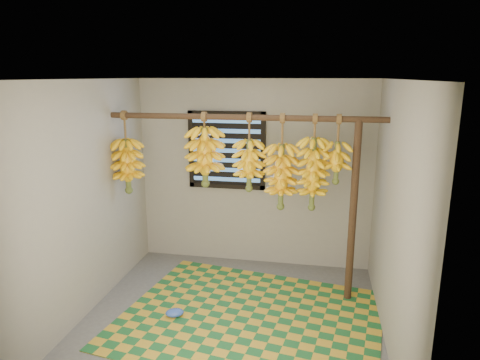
% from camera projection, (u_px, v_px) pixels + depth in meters
% --- Properties ---
extents(floor, '(3.00, 3.00, 0.01)m').
position_uv_depth(floor, '(230.00, 322.00, 4.35)').
color(floor, '#545454').
rests_on(floor, ground).
extents(ceiling, '(3.00, 3.00, 0.01)m').
position_uv_depth(ceiling, '(228.00, 79.00, 3.78)').
color(ceiling, silver).
rests_on(ceiling, wall_back).
extents(wall_back, '(3.00, 0.01, 2.40)m').
position_uv_depth(wall_back, '(254.00, 174.00, 5.50)').
color(wall_back, gray).
rests_on(wall_back, floor).
extents(wall_left, '(0.01, 3.00, 2.40)m').
position_uv_depth(wall_left, '(84.00, 200.00, 4.33)').
color(wall_left, gray).
rests_on(wall_left, floor).
extents(wall_right, '(0.01, 3.00, 2.40)m').
position_uv_depth(wall_right, '(395.00, 218.00, 3.79)').
color(wall_right, gray).
rests_on(wall_right, floor).
extents(window, '(1.00, 0.04, 1.00)m').
position_uv_depth(window, '(227.00, 151.00, 5.46)').
color(window, black).
rests_on(window, wall_back).
extents(hanging_pole, '(3.00, 0.06, 0.06)m').
position_uv_depth(hanging_pole, '(243.00, 117.00, 4.54)').
color(hanging_pole, '#462F1D').
rests_on(hanging_pole, wall_left).
extents(support_post, '(0.08, 0.08, 2.00)m').
position_uv_depth(support_post, '(353.00, 213.00, 4.56)').
color(support_post, '#462F1D').
rests_on(support_post, floor).
extents(woven_mat, '(2.87, 2.44, 0.01)m').
position_uv_depth(woven_mat, '(250.00, 318.00, 4.39)').
color(woven_mat, '#1B5B2A').
rests_on(woven_mat, floor).
extents(plastic_bag, '(0.23, 0.20, 0.08)m').
position_uv_depth(plastic_bag, '(175.00, 313.00, 4.41)').
color(plastic_bag, '#3051B5').
rests_on(plastic_bag, woven_mat).
extents(banana_bunch_a, '(0.35, 0.35, 0.94)m').
position_uv_depth(banana_bunch_a, '(127.00, 166.00, 4.92)').
color(banana_bunch_a, brown).
rests_on(banana_bunch_a, hanging_pole).
extents(banana_bunch_b, '(0.40, 0.40, 0.82)m').
position_uv_depth(banana_bunch_b, '(205.00, 157.00, 4.72)').
color(banana_bunch_b, brown).
rests_on(banana_bunch_b, hanging_pole).
extents(banana_bunch_c, '(0.33, 0.33, 0.85)m').
position_uv_depth(banana_bunch_c, '(249.00, 165.00, 4.65)').
color(banana_bunch_c, brown).
rests_on(banana_bunch_c, hanging_pole).
extents(banana_bunch_d, '(0.35, 0.35, 1.03)m').
position_uv_depth(banana_bunch_d, '(281.00, 177.00, 4.61)').
color(banana_bunch_d, brown).
rests_on(banana_bunch_d, hanging_pole).
extents(banana_bunch_e, '(0.34, 0.34, 1.03)m').
position_uv_depth(banana_bunch_e, '(313.00, 174.00, 4.54)').
color(banana_bunch_e, brown).
rests_on(banana_bunch_e, hanging_pole).
extents(banana_bunch_f, '(0.30, 0.30, 0.72)m').
position_uv_depth(banana_bunch_f, '(337.00, 162.00, 4.47)').
color(banana_bunch_f, brown).
rests_on(banana_bunch_f, hanging_pole).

